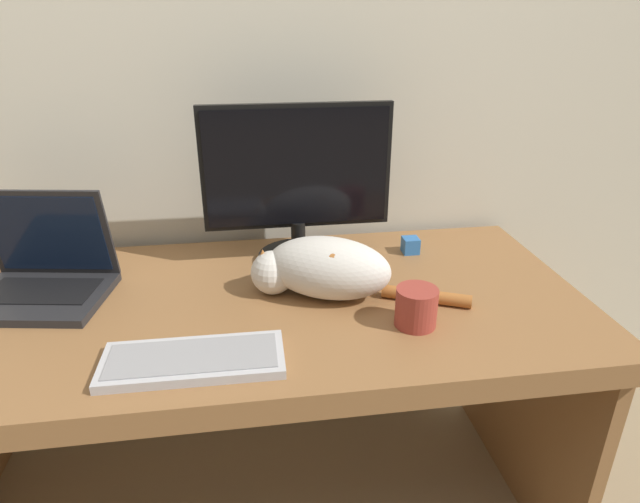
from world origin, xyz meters
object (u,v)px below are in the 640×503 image
Objects in this scene: external_keyboard at (193,360)px; coffee_mug at (416,307)px; laptop at (42,277)px; monitor at (297,186)px; cat at (323,267)px.

external_keyboard is 0.49m from coffee_mug.
laptop is 3.74× the size of coffee_mug.
cat is at bearing -79.67° from monitor.
monitor is 5.38× the size of coffee_mug.
laptop reaches higher than coffee_mug.
monitor reaches higher than coffee_mug.
coffee_mug is (0.22, -0.38, -0.17)m from monitor.
coffee_mug is at bearing 10.07° from external_keyboard.
cat reaches higher than external_keyboard.
laptop reaches higher than external_keyboard.
cat is 5.56× the size of coffee_mug.
monitor reaches higher than cat.
coffee_mug is (0.18, -0.17, -0.03)m from cat.
coffee_mug is at bearing -18.48° from cat.
monitor is at bearing 19.40° from laptop.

